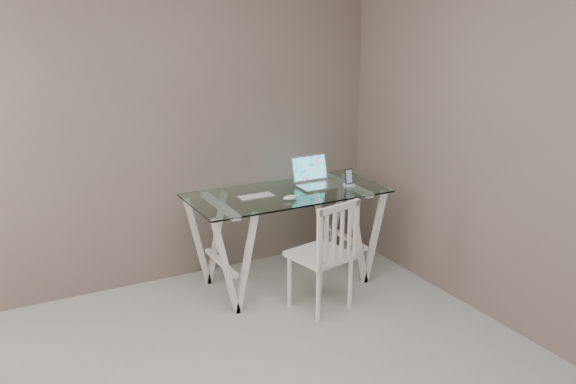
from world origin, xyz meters
name	(u,v)px	position (x,y,z in m)	size (l,w,h in m)	color
room	(251,109)	(-0.06, 0.02, 1.72)	(4.50, 4.52, 2.71)	#ACA9A5
desk	(287,237)	(1.00, 1.72, 0.38)	(1.50, 0.70, 0.75)	silver
chair	(327,251)	(1.03, 1.17, 0.46)	(0.45, 0.45, 0.83)	white
laptop	(314,178)	(1.29, 1.80, 0.80)	(0.32, 0.28, 0.22)	silver
keyboard	(256,196)	(0.75, 1.72, 0.75)	(0.28, 0.12, 0.01)	silver
mouse	(290,198)	(0.94, 1.54, 0.76)	(0.11, 0.06, 0.03)	white
phone_dock	(349,181)	(1.51, 1.64, 0.78)	(0.07, 0.07, 0.13)	white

